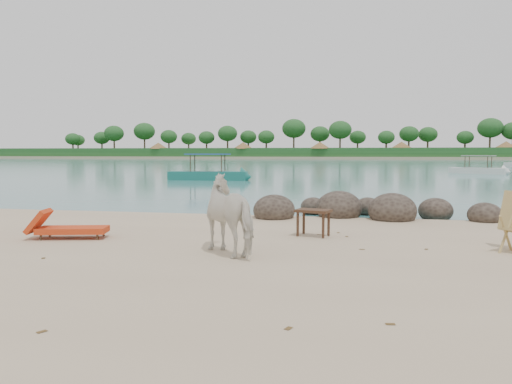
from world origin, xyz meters
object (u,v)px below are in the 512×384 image
at_px(cow, 234,215).
at_px(side_table, 313,224).
at_px(lounge_chair, 73,227).
at_px(boulders, 362,211).
at_px(boat_near, 208,158).

height_order(cow, side_table, cow).
bearing_deg(lounge_chair, side_table, 0.20).
xyz_separation_m(boulders, boat_near, (-9.88, 18.19, 1.23)).
distance_m(boulders, lounge_chair, 7.44).
xyz_separation_m(cow, lounge_chair, (-3.58, 0.79, -0.43)).
bearing_deg(boulders, cow, -112.36).
bearing_deg(cow, lounge_chair, -58.28).
bearing_deg(boulders, boat_near, 118.51).
height_order(boulders, boat_near, boat_near).
xyz_separation_m(side_table, boat_near, (-8.86, 21.62, 1.15)).
relative_size(cow, lounge_chair, 0.95).
distance_m(side_table, boat_near, 23.40).
distance_m(cow, lounge_chair, 3.69).
bearing_deg(side_table, cow, -105.20).
height_order(cow, boat_near, boat_near).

